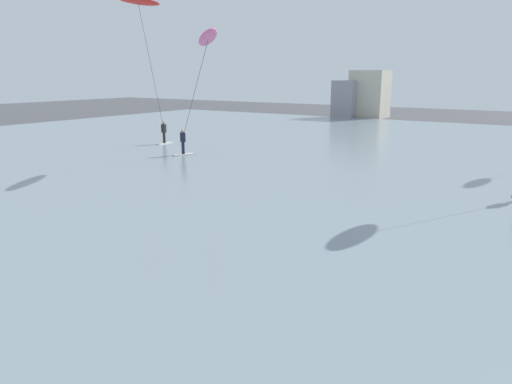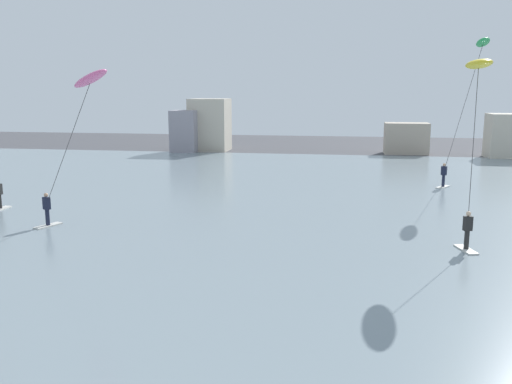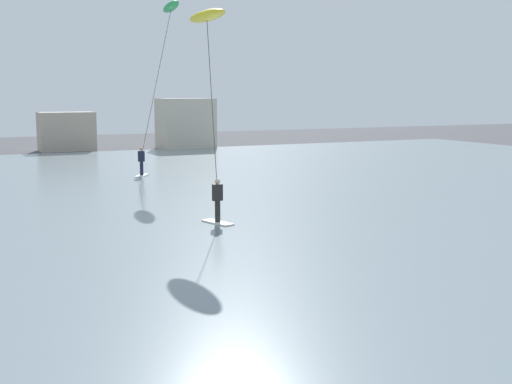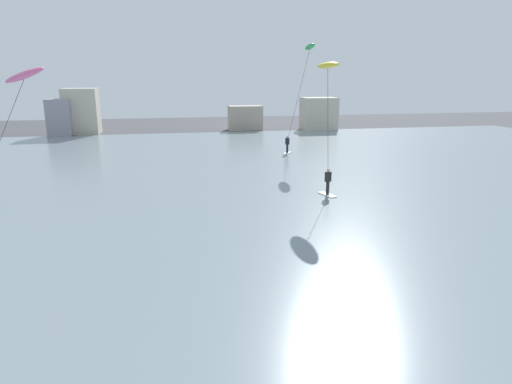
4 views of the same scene
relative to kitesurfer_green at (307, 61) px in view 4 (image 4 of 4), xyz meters
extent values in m
cube|color=gray|center=(-7.53, -8.18, -8.29)|extent=(84.00, 52.00, 0.10)
cube|color=gray|center=(-24.85, 18.09, -6.12)|extent=(2.67, 2.56, 4.43)
cube|color=beige|center=(-22.67, 20.31, -5.54)|extent=(4.05, 3.86, 5.60)
cube|color=#B7A893|center=(-1.88, 20.66, -6.74)|extent=(4.43, 2.52, 3.20)
cube|color=beige|center=(7.78, 18.53, -6.19)|extent=(4.51, 3.20, 4.29)
cube|color=#B7A893|center=(8.31, 19.67, -6.58)|extent=(2.53, 2.46, 3.51)
cube|color=silver|center=(-1.55, 0.32, -8.21)|extent=(1.13, 1.41, 0.06)
cylinder|color=#191E33|center=(-1.55, 0.32, -7.79)|extent=(0.20, 0.20, 0.78)
cube|color=#191E33|center=(-1.55, 0.32, -7.10)|extent=(0.40, 0.37, 0.60)
sphere|color=tan|center=(-1.55, 0.32, -6.69)|extent=(0.20, 0.20, 0.20)
cylinder|color=#333333|center=(-0.65, 0.14, -3.05)|extent=(1.82, 0.40, 8.21)
ellipsoid|color=green|center=(0.25, -0.05, 1.21)|extent=(1.35, 2.71, 0.82)
cube|color=silver|center=(-3.15, -14.71, -8.21)|extent=(0.79, 1.47, 0.06)
cylinder|color=black|center=(-3.15, -14.71, -7.79)|extent=(0.20, 0.20, 0.78)
cube|color=black|center=(-3.15, -14.71, -7.10)|extent=(0.39, 0.30, 0.60)
sphere|color=beige|center=(-3.15, -14.71, -6.69)|extent=(0.20, 0.20, 0.20)
cylinder|color=#333333|center=(-2.98, -13.85, -3.98)|extent=(0.37, 1.75, 6.34)
ellipsoid|color=yellow|center=(-2.81, -12.99, -0.67)|extent=(1.12, 3.05, 0.50)
cylinder|color=#333333|center=(-20.75, -14.34, -4.28)|extent=(3.18, 1.18, 5.76)
ellipsoid|color=pink|center=(-19.17, -14.91, -1.25)|extent=(3.01, 2.98, 1.23)
camera|label=1|loc=(-1.83, -36.45, -3.24)|focal=33.49mm
camera|label=2|loc=(-8.28, -37.43, -1.67)|focal=38.19mm
camera|label=3|loc=(-12.69, -37.59, -3.47)|focal=48.44mm
camera|label=4|loc=(-12.50, -39.27, -1.31)|focal=31.33mm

